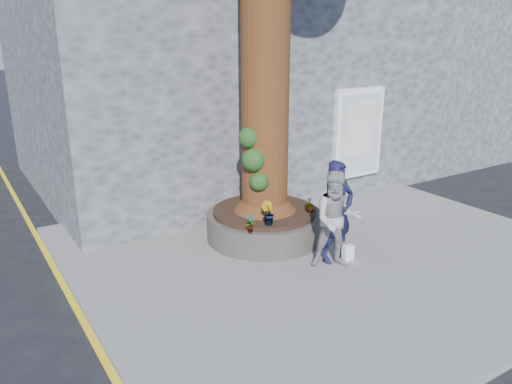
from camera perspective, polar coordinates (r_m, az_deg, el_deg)
ground at (r=8.27m, az=3.98°, el=-11.66°), size 120.00×120.00×0.00m
pavement at (r=9.78m, az=7.65°, el=-6.54°), size 9.00×8.00×0.12m
yellow_line at (r=8.00m, az=-19.17°, el=-13.81°), size 0.10×30.00×0.01m
stone_shop at (r=14.69m, az=-4.72°, el=14.15°), size 10.30×8.30×6.30m
neighbour_shop at (r=19.73m, az=16.96°, el=13.91°), size 6.00×8.00×6.00m
planter at (r=10.00m, az=0.97°, el=-3.65°), size 2.30×2.30×0.60m
man at (r=8.90m, az=9.25°, el=-2.28°), size 0.68×0.45×1.85m
woman at (r=8.71m, az=9.21°, el=-3.15°), size 1.05×0.98×1.73m
shopping_bag at (r=9.24m, az=10.46°, el=-6.84°), size 0.20×0.12×0.28m
plant_a at (r=8.73m, az=-0.63°, el=-3.56°), size 0.20×0.17×0.33m
plant_b at (r=9.04m, az=1.35°, el=-2.44°), size 0.31×0.31×0.44m
plant_c at (r=9.76m, az=6.20°, el=-1.40°), size 0.25×0.25×0.31m
plant_d at (r=10.97m, az=2.26°, el=0.73°), size 0.31×0.32×0.27m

